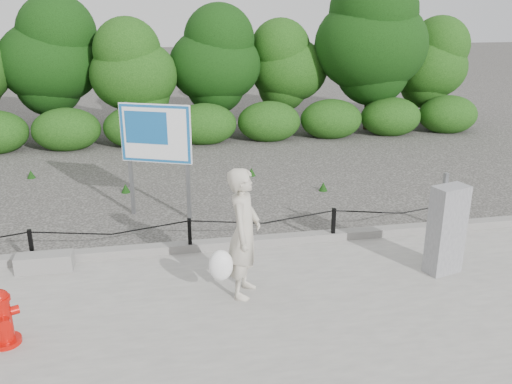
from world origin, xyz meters
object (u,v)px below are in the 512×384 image
Objects in this scene: concrete_block at (45,262)px; advertising_sign at (156,139)px; fire_hydrant at (2,318)px; pedestrian at (243,235)px; utility_cabinet at (446,230)px.

concrete_block is 0.38× the size of advertising_sign.
fire_hydrant is 3.18m from pedestrian.
fire_hydrant is 0.41× the size of pedestrian.
fire_hydrant reaches higher than concrete_block.
utility_cabinet is (3.15, 0.10, -0.21)m from pedestrian.
concrete_block is 3.13m from advertising_sign.
concrete_block is at bearing 89.01° from pedestrian.
advertising_sign is (1.95, 4.08, 1.15)m from fire_hydrant.
concrete_block is (-2.93, 1.27, -0.78)m from pedestrian.
advertising_sign is (-1.11, 3.42, 0.60)m from pedestrian.
fire_hydrant is at bearing 124.77° from pedestrian.
concrete_block is 6.22m from utility_cabinet.
utility_cabinet is at bearing -10.91° from concrete_block.
pedestrian is 3.16m from utility_cabinet.
utility_cabinet reaches higher than fire_hydrant.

